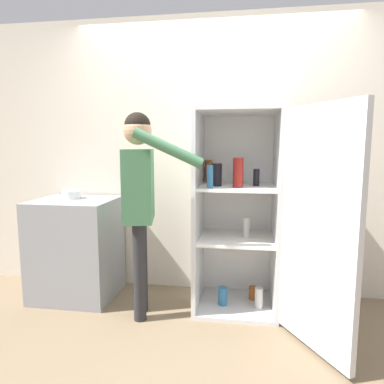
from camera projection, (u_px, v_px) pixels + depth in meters
name	position (u px, v px, depth m)	size (l,w,h in m)	color
ground_plane	(197.00, 343.00, 2.41)	(12.00, 12.00, 0.00)	#7A664C
wall_back	(212.00, 157.00, 3.20)	(7.00, 0.06, 2.55)	beige
refrigerator	(252.00, 214.00, 2.76)	(1.06, 1.22, 1.68)	silver
person	(140.00, 188.00, 2.68)	(0.68, 0.51, 1.64)	#262628
counter	(77.00, 248.00, 3.14)	(0.70, 0.62, 0.90)	gray
bowl	(71.00, 194.00, 3.13)	(0.17, 0.17, 0.07)	white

